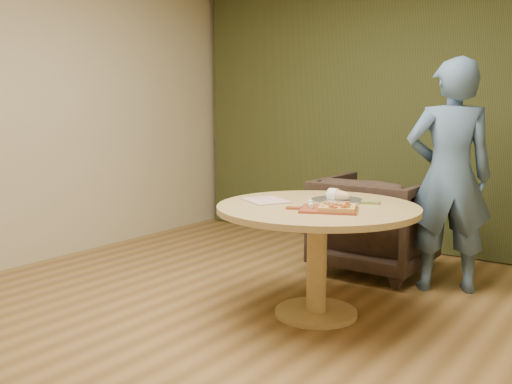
{
  "coord_description": "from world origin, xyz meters",
  "views": [
    {
      "loc": [
        2.03,
        -2.44,
        1.4
      ],
      "look_at": [
        0.08,
        0.25,
        0.89
      ],
      "focal_mm": 40.0,
      "sensor_mm": 36.0,
      "label": 1
    }
  ],
  "objects_px": {
    "flatbread_pizza": "(337,207)",
    "armchair": "(376,219)",
    "bread_roll": "(336,195)",
    "person_standing": "(449,177)",
    "pedestal_table": "(317,226)",
    "pizza_paddle": "(327,209)",
    "cutlery_roll": "(311,204)",
    "serving_tray": "(337,200)"
  },
  "relations": [
    {
      "from": "flatbread_pizza",
      "to": "armchair",
      "type": "relative_size",
      "value": 0.32
    },
    {
      "from": "bread_roll",
      "to": "person_standing",
      "type": "distance_m",
      "value": 0.97
    },
    {
      "from": "pedestal_table",
      "to": "pizza_paddle",
      "type": "relative_size",
      "value": 2.8
    },
    {
      "from": "pizza_paddle",
      "to": "person_standing",
      "type": "distance_m",
      "value": 1.24
    },
    {
      "from": "cutlery_roll",
      "to": "bread_roll",
      "type": "xyz_separation_m",
      "value": [
        -0.0,
        0.35,
        0.01
      ]
    },
    {
      "from": "pizza_paddle",
      "to": "armchair",
      "type": "xyz_separation_m",
      "value": [
        -0.26,
        1.32,
        -0.31
      ]
    },
    {
      "from": "armchair",
      "to": "person_standing",
      "type": "xyz_separation_m",
      "value": [
        0.64,
        -0.16,
        0.42
      ]
    },
    {
      "from": "pizza_paddle",
      "to": "bread_roll",
      "type": "height_order",
      "value": "bread_roll"
    },
    {
      "from": "pedestal_table",
      "to": "person_standing",
      "type": "height_order",
      "value": "person_standing"
    },
    {
      "from": "armchair",
      "to": "cutlery_roll",
      "type": "bearing_deg",
      "value": 95.54
    },
    {
      "from": "pizza_paddle",
      "to": "bread_roll",
      "type": "distance_m",
      "value": 0.36
    },
    {
      "from": "pedestal_table",
      "to": "cutlery_roll",
      "type": "relative_size",
      "value": 7.38
    },
    {
      "from": "cutlery_roll",
      "to": "serving_tray",
      "type": "bearing_deg",
      "value": 57.03
    },
    {
      "from": "pizza_paddle",
      "to": "bread_roll",
      "type": "relative_size",
      "value": 2.45
    },
    {
      "from": "serving_tray",
      "to": "armchair",
      "type": "bearing_deg",
      "value": 98.86
    },
    {
      "from": "flatbread_pizza",
      "to": "person_standing",
      "type": "distance_m",
      "value": 1.21
    },
    {
      "from": "armchair",
      "to": "flatbread_pizza",
      "type": "bearing_deg",
      "value": 103.22
    },
    {
      "from": "pedestal_table",
      "to": "armchair",
      "type": "distance_m",
      "value": 1.21
    },
    {
      "from": "pedestal_table",
      "to": "flatbread_pizza",
      "type": "bearing_deg",
      "value": -29.86
    },
    {
      "from": "flatbread_pizza",
      "to": "bread_roll",
      "type": "bearing_deg",
      "value": 119.22
    },
    {
      "from": "flatbread_pizza",
      "to": "bread_roll",
      "type": "distance_m",
      "value": 0.37
    },
    {
      "from": "cutlery_roll",
      "to": "armchair",
      "type": "bearing_deg",
      "value": 64.34
    },
    {
      "from": "serving_tray",
      "to": "bread_roll",
      "type": "xyz_separation_m",
      "value": [
        -0.01,
        0.0,
        0.04
      ]
    },
    {
      "from": "pizza_paddle",
      "to": "person_standing",
      "type": "bearing_deg",
      "value": 48.52
    },
    {
      "from": "bread_roll",
      "to": "armchair",
      "type": "relative_size",
      "value": 0.21
    },
    {
      "from": "pizza_paddle",
      "to": "cutlery_roll",
      "type": "relative_size",
      "value": 2.63
    },
    {
      "from": "pizza_paddle",
      "to": "cutlery_roll",
      "type": "height_order",
      "value": "cutlery_roll"
    },
    {
      "from": "pizza_paddle",
      "to": "serving_tray",
      "type": "bearing_deg",
      "value": 84.5
    },
    {
      "from": "serving_tray",
      "to": "bread_roll",
      "type": "height_order",
      "value": "bread_roll"
    },
    {
      "from": "pizza_paddle",
      "to": "cutlery_roll",
      "type": "bearing_deg",
      "value": 161.87
    },
    {
      "from": "cutlery_roll",
      "to": "armchair",
      "type": "distance_m",
      "value": 1.38
    },
    {
      "from": "flatbread_pizza",
      "to": "bread_roll",
      "type": "height_order",
      "value": "bread_roll"
    },
    {
      "from": "pizza_paddle",
      "to": "flatbread_pizza",
      "type": "xyz_separation_m",
      "value": [
        0.06,
        0.01,
        0.02
      ]
    },
    {
      "from": "bread_roll",
      "to": "person_standing",
      "type": "relative_size",
      "value": 0.11
    },
    {
      "from": "cutlery_roll",
      "to": "person_standing",
      "type": "height_order",
      "value": "person_standing"
    },
    {
      "from": "serving_tray",
      "to": "cutlery_roll",
      "type": "bearing_deg",
      "value": -90.98
    },
    {
      "from": "serving_tray",
      "to": "bread_roll",
      "type": "relative_size",
      "value": 1.84
    },
    {
      "from": "flatbread_pizza",
      "to": "person_standing",
      "type": "height_order",
      "value": "person_standing"
    },
    {
      "from": "flatbread_pizza",
      "to": "cutlery_roll",
      "type": "bearing_deg",
      "value": -173.27
    },
    {
      "from": "pedestal_table",
      "to": "serving_tray",
      "type": "bearing_deg",
      "value": 80.57
    },
    {
      "from": "pedestal_table",
      "to": "cutlery_roll",
      "type": "height_order",
      "value": "cutlery_roll"
    },
    {
      "from": "pedestal_table",
      "to": "flatbread_pizza",
      "type": "height_order",
      "value": "flatbread_pizza"
    }
  ]
}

